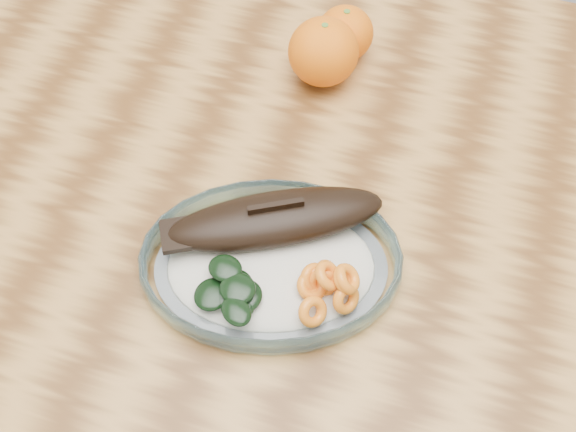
{
  "coord_description": "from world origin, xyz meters",
  "views": [
    {
      "loc": [
        0.17,
        -0.5,
        1.43
      ],
      "look_at": [
        0.04,
        -0.08,
        0.77
      ],
      "focal_mm": 45.0,
      "sensor_mm": 36.0,
      "label": 1
    }
  ],
  "objects": [
    {
      "name": "orange_left",
      "position": [
        0.01,
        0.15,
        0.79
      ],
      "size": [
        0.09,
        0.09,
        0.09
      ],
      "primitive_type": "sphere",
      "color": "#DE4704",
      "rests_on": "dining_table"
    },
    {
      "name": "orange_right",
      "position": [
        0.03,
        0.2,
        0.79
      ],
      "size": [
        0.07,
        0.07,
        0.07
      ],
      "primitive_type": "sphere",
      "color": "#DE4704",
      "rests_on": "dining_table"
    },
    {
      "name": "plated_meal",
      "position": [
        0.04,
        -0.14,
        0.77
      ],
      "size": [
        0.63,
        0.63,
        0.08
      ],
      "rotation": [
        0.0,
        0.0,
        0.31
      ],
      "color": "white",
      "rests_on": "dining_table"
    },
    {
      "name": "dining_table",
      "position": [
        0.0,
        0.0,
        0.65
      ],
      "size": [
        1.2,
        0.8,
        0.75
      ],
      "color": "#583415",
      "rests_on": "ground"
    },
    {
      "name": "ground",
      "position": [
        0.0,
        0.0,
        0.0
      ],
      "size": [
        3.0,
        3.0,
        0.0
      ],
      "primitive_type": "plane",
      "color": "slate",
      "rests_on": "ground"
    }
  ]
}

